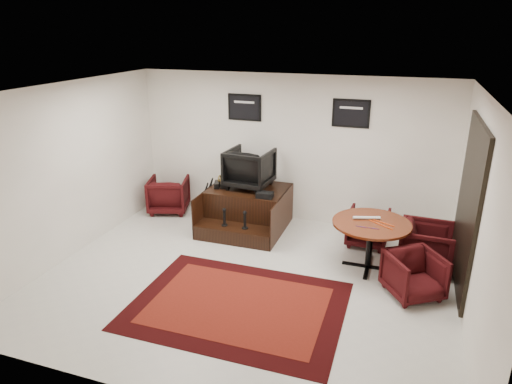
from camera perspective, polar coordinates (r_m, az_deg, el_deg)
ground at (r=7.02m, az=-1.35°, el=-10.79°), size 6.00×6.00×0.00m
room_shell at (r=6.28m, az=2.41°, el=3.27°), size 6.02×5.02×2.81m
area_rug at (r=6.42m, az=-2.29°, el=-13.95°), size 2.85×2.14×0.01m
shine_podium at (r=8.59m, az=-1.12°, el=-2.22°), size 1.45×1.50×0.75m
shine_chair at (r=8.45m, az=-0.81°, el=3.23°), size 0.84×0.80×0.81m
shoes_pair at (r=8.59m, az=-4.49°, el=0.94°), size 0.29×0.32×0.10m
polish_kit at (r=8.03m, az=1.11°, el=-0.37°), size 0.29×0.21×0.10m
umbrella_black at (r=8.80m, az=-6.72°, el=-1.22°), size 0.32×0.12×0.86m
umbrella_hooked at (r=8.82m, az=-6.21°, el=-0.84°), size 0.35×0.13×0.94m
armchair_side at (r=9.48m, az=-10.87°, el=-0.13°), size 0.94×0.91×0.78m
meeting_table at (r=7.23m, az=14.20°, el=-4.36°), size 1.19×1.19×0.78m
table_chair_back at (r=8.14m, az=13.83°, el=-4.11°), size 0.70×0.66×0.69m
table_chair_window at (r=7.61m, az=20.53°, el=-6.16°), size 0.76×0.80×0.80m
table_chair_corner at (r=6.82m, az=19.18°, el=-9.55°), size 0.93×0.92×0.71m
paper_roll at (r=7.27m, az=13.67°, el=-3.15°), size 0.42×0.17×0.05m
table_clutter at (r=7.13m, az=15.04°, el=-3.90°), size 0.55×0.39×0.01m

